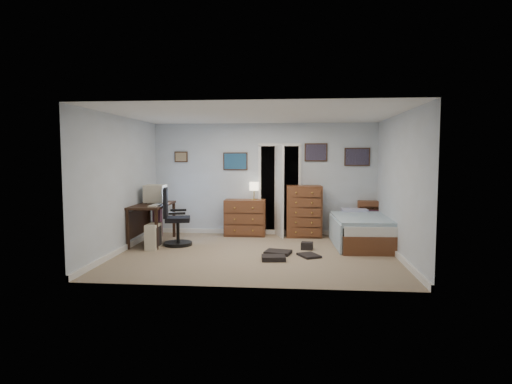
% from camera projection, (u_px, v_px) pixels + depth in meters
% --- Properties ---
extents(floor, '(5.00, 4.00, 0.02)m').
position_uv_depth(floor, '(256.00, 254.00, 7.75)').
color(floor, gray).
rests_on(floor, ground).
extents(computer_desk, '(0.67, 1.40, 0.80)m').
position_uv_depth(computer_desk, '(148.00, 213.00, 8.71)').
color(computer_desk, black).
rests_on(computer_desk, floor).
extents(crt_monitor, '(0.42, 0.39, 0.38)m').
position_uv_depth(crt_monitor, '(155.00, 194.00, 8.82)').
color(crt_monitor, beige).
rests_on(crt_monitor, computer_desk).
extents(keyboard, '(0.17, 0.43, 0.03)m').
position_uv_depth(keyboard, '(155.00, 205.00, 8.32)').
color(keyboard, beige).
rests_on(keyboard, computer_desk).
extents(pc_tower, '(0.23, 0.45, 0.48)m').
position_uv_depth(pc_tower, '(153.00, 236.00, 8.17)').
color(pc_tower, beige).
rests_on(pc_tower, floor).
extents(office_chair, '(0.66, 0.66, 1.15)m').
position_uv_depth(office_chair, '(174.00, 223.00, 8.45)').
color(office_chair, black).
rests_on(office_chair, floor).
extents(media_stack, '(0.18, 0.18, 0.87)m').
position_uv_depth(media_stack, '(157.00, 217.00, 9.41)').
color(media_stack, maroon).
rests_on(media_stack, floor).
extents(low_dresser, '(0.91, 0.46, 0.80)m').
position_uv_depth(low_dresser, '(245.00, 218.00, 9.52)').
color(low_dresser, brown).
rests_on(low_dresser, floor).
extents(table_lamp, '(0.20, 0.20, 0.39)m').
position_uv_depth(table_lamp, '(254.00, 187.00, 9.44)').
color(table_lamp, gold).
rests_on(table_lamp, low_dresser).
extents(doorway, '(0.96, 1.12, 2.05)m').
position_uv_depth(doorway, '(280.00, 189.00, 9.89)').
color(doorway, black).
rests_on(doorway, floor).
extents(tall_dresser, '(0.80, 0.50, 1.13)m').
position_uv_depth(tall_dresser, '(304.00, 211.00, 9.36)').
color(tall_dresser, brown).
rests_on(tall_dresser, floor).
extents(headboard_bookcase, '(0.89, 0.27, 0.79)m').
position_uv_depth(headboard_bookcase, '(378.00, 218.00, 9.34)').
color(headboard_bookcase, brown).
rests_on(headboard_bookcase, floor).
extents(bed, '(1.12, 1.99, 0.64)m').
position_uv_depth(bed, '(360.00, 230.00, 8.50)').
color(bed, brown).
rests_on(bed, floor).
extents(wall_posters, '(4.38, 0.04, 0.60)m').
position_uv_depth(wall_posters, '(290.00, 157.00, 9.52)').
color(wall_posters, '#331E11').
rests_on(wall_posters, floor).
extents(floor_clutter, '(1.05, 1.18, 0.14)m').
position_uv_depth(floor_clutter, '(287.00, 253.00, 7.61)').
color(floor_clutter, black).
rests_on(floor_clutter, floor).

